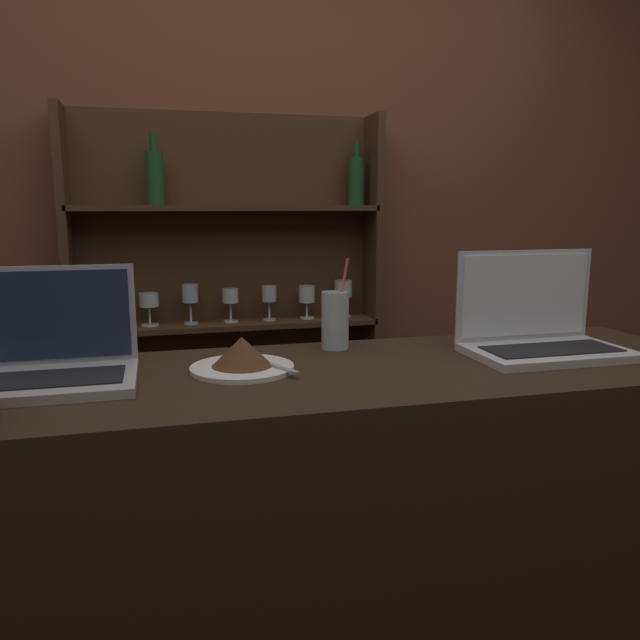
% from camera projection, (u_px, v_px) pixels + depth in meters
% --- Properties ---
extents(bar_counter, '(1.64, 0.52, 1.08)m').
position_uv_depth(bar_counter, '(348.00, 603.00, 1.39)').
color(bar_counter, black).
rests_on(bar_counter, ground_plane).
extents(back_wall, '(7.00, 0.06, 2.70)m').
position_uv_depth(back_wall, '(254.00, 222.00, 2.46)').
color(back_wall, brown).
rests_on(back_wall, ground_plane).
extents(back_shelf, '(1.17, 0.18, 1.76)m').
position_uv_depth(back_shelf, '(231.00, 336.00, 2.43)').
color(back_shelf, '#472D19').
rests_on(back_shelf, ground_plane).
extents(laptop_near, '(0.30, 0.23, 0.22)m').
position_uv_depth(laptop_near, '(54.00, 358.00, 1.19)').
color(laptop_near, '#ADADB2').
rests_on(laptop_near, bar_counter).
extents(laptop_far, '(0.35, 0.22, 0.23)m').
position_uv_depth(laptop_far, '(539.00, 330.00, 1.42)').
color(laptop_far, silver).
rests_on(laptop_far, bar_counter).
extents(cake_plate, '(0.21, 0.21, 0.07)m').
position_uv_depth(cake_plate, '(242.00, 357.00, 1.27)').
color(cake_plate, white).
rests_on(cake_plate, bar_counter).
extents(water_glass, '(0.07, 0.06, 0.21)m').
position_uv_depth(water_glass, '(335.00, 320.00, 1.46)').
color(water_glass, silver).
rests_on(water_glass, bar_counter).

